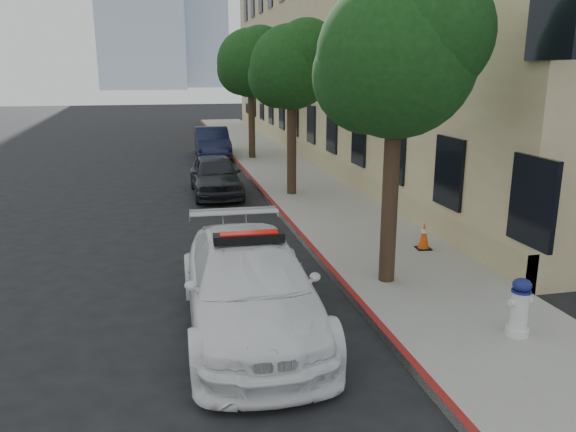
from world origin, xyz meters
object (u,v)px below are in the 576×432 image
(police_car, at_px, (250,285))
(parked_car_mid, at_px, (216,175))
(fire_hydrant, at_px, (520,308))
(parked_car_far, at_px, (212,142))
(traffic_cone, at_px, (424,236))

(police_car, bearing_deg, parked_car_mid, 89.08)
(parked_car_mid, xyz_separation_m, fire_hydrant, (3.41, -11.62, -0.07))
(police_car, height_order, parked_car_far, police_car)
(parked_car_far, bearing_deg, parked_car_mid, -93.60)
(parked_car_far, xyz_separation_m, fire_hydrant, (2.75, -20.00, -0.12))
(parked_car_mid, bearing_deg, police_car, -92.51)
(police_car, relative_size, parked_car_mid, 1.31)
(police_car, xyz_separation_m, parked_car_mid, (0.46, 10.19, -0.07))
(police_car, xyz_separation_m, fire_hydrant, (3.87, -1.43, -0.14))
(traffic_cone, bearing_deg, parked_car_far, 101.66)
(parked_car_mid, relative_size, parked_car_far, 0.90)
(police_car, height_order, fire_hydrant, police_car)
(parked_car_mid, height_order, traffic_cone, parked_car_mid)
(parked_car_far, height_order, fire_hydrant, parked_car_far)
(parked_car_far, bearing_deg, traffic_cone, -77.43)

